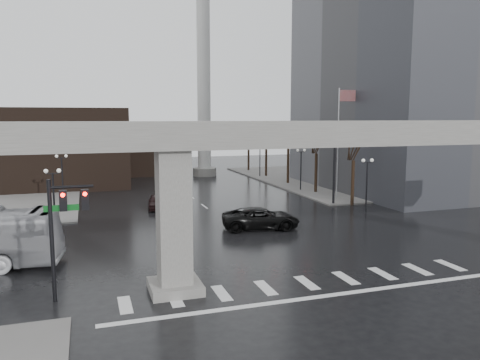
{
  "coord_description": "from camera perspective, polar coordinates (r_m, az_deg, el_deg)",
  "views": [
    {
      "loc": [
        -11.06,
        -22.98,
        8.91
      ],
      "look_at": [
        -0.83,
        8.02,
        4.5
      ],
      "focal_mm": 35.0,
      "sensor_mm": 36.0,
      "label": 1
    }
  ],
  "objects": [
    {
      "name": "tree_right_4",
      "position": [
        77.57,
        1.07,
        3.35
      ],
      "size": [
        1.12,
        1.69,
        8.19
      ],
      "color": "black",
      "rests_on": "ground"
    },
    {
      "name": "lamp_right_2",
      "position": [
        69.67,
        2.45,
        3.21
      ],
      "size": [
        1.22,
        0.32,
        5.11
      ],
      "color": "black",
      "rests_on": "ground"
    },
    {
      "name": "pickup_truck",
      "position": [
        37.62,
        2.55,
        -4.66
      ],
      "size": [
        6.62,
        3.9,
        1.73
      ],
      "primitive_type": "imported",
      "rotation": [
        0.0,
        0.0,
        1.4
      ],
      "color": "black",
      "rests_on": "ground"
    },
    {
      "name": "tree_right_3",
      "position": [
        70.1,
        3.23,
        2.83
      ],
      "size": [
        1.11,
        1.66,
        8.02
      ],
      "color": "black",
      "rests_on": "ground"
    },
    {
      "name": "building_far_left",
      "position": [
        65.16,
        -20.85,
        3.75
      ],
      "size": [
        16.0,
        14.0,
        10.0
      ],
      "primitive_type": "cube",
      "color": "black",
      "rests_on": "ground"
    },
    {
      "name": "building_far_mid",
      "position": [
        75.68,
        -11.36,
        3.82
      ],
      "size": [
        10.0,
        10.0,
        8.0
      ],
      "primitive_type": "cube",
      "color": "black",
      "rests_on": "ground"
    },
    {
      "name": "office_tower",
      "position": [
        63.8,
        21.02,
        18.12
      ],
      "size": [
        22.0,
        26.0,
        42.0
      ],
      "primitive_type": "cube",
      "color": "slate",
      "rests_on": "ground"
    },
    {
      "name": "tree_right_0",
      "position": [
        48.71,
        13.61,
        0.25
      ],
      "size": [
        1.09,
        1.58,
        7.5
      ],
      "color": "black",
      "rests_on": "ground"
    },
    {
      "name": "sidewalk_ne",
      "position": [
        70.21,
        13.78,
        0.24
      ],
      "size": [
        28.0,
        36.0,
        0.15
      ],
      "primitive_type": "cube",
      "color": "slate",
      "rests_on": "ground"
    },
    {
      "name": "tree_right_1",
      "position": [
        55.6,
        9.27,
        1.34
      ],
      "size": [
        1.09,
        1.61,
        7.67
      ],
      "color": "black",
      "rests_on": "ground"
    },
    {
      "name": "smokestack",
      "position": [
        71.19,
        -4.44,
        11.24
      ],
      "size": [
        3.6,
        3.6,
        30.0
      ],
      "color": "silver",
      "rests_on": "ground"
    },
    {
      "name": "lamp_right_0",
      "position": [
        44.72,
        15.22,
        0.44
      ],
      "size": [
        1.22,
        0.32,
        5.11
      ],
      "color": "black",
      "rests_on": "ground"
    },
    {
      "name": "ground",
      "position": [
        27.01,
        7.18,
        -11.63
      ],
      "size": [
        160.0,
        160.0,
        0.0
      ],
      "primitive_type": "plane",
      "color": "black",
      "rests_on": "ground"
    },
    {
      "name": "elevated_guideway",
      "position": [
        26.15,
        9.94,
        3.13
      ],
      "size": [
        48.0,
        2.6,
        8.7
      ],
      "color": "gray",
      "rests_on": "ground"
    },
    {
      "name": "far_car",
      "position": [
        46.34,
        -10.08,
        -2.62
      ],
      "size": [
        2.26,
        4.36,
        1.42
      ],
      "primitive_type": "imported",
      "rotation": [
        0.0,
        0.0,
        -0.15
      ],
      "color": "black",
      "rests_on": "ground"
    },
    {
      "name": "lamp_left_2",
      "position": [
        65.25,
        -20.35,
        2.43
      ],
      "size": [
        1.22,
        0.32,
        5.11
      ],
      "color": "black",
      "rests_on": "ground"
    },
    {
      "name": "lamp_right_1",
      "position": [
        56.84,
        7.44,
        2.14
      ],
      "size": [
        1.22,
        0.32,
        5.11
      ],
      "color": "black",
      "rests_on": "ground"
    },
    {
      "name": "flagpole_assembly",
      "position": [
        52.15,
        12.18,
        6.0
      ],
      "size": [
        2.06,
        0.12,
        12.0
      ],
      "color": "silver",
      "rests_on": "ground"
    },
    {
      "name": "signal_mast_arm",
      "position": [
        46.44,
        7.39,
        3.83
      ],
      "size": [
        12.12,
        0.43,
        8.0
      ],
      "color": "black",
      "rests_on": "ground"
    },
    {
      "name": "signal_left_pole",
      "position": [
        24.0,
        -20.77,
        -4.44
      ],
      "size": [
        2.3,
        0.3,
        6.0
      ],
      "color": "black",
      "rests_on": "ground"
    },
    {
      "name": "lamp_left_1",
      "position": [
        51.32,
        -20.88,
        1.11
      ],
      "size": [
        1.22,
        0.32,
        5.11
      ],
      "color": "black",
      "rests_on": "ground"
    },
    {
      "name": "lamp_left_0",
      "position": [
        37.45,
        -21.79,
        -1.21
      ],
      "size": [
        1.22,
        0.32,
        5.11
      ],
      "color": "black",
      "rests_on": "ground"
    },
    {
      "name": "tree_right_2",
      "position": [
        62.76,
        5.91,
        2.17
      ],
      "size": [
        1.1,
        1.63,
        7.85
      ],
      "color": "black",
      "rests_on": "ground"
    }
  ]
}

